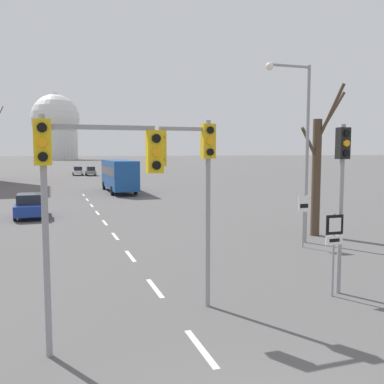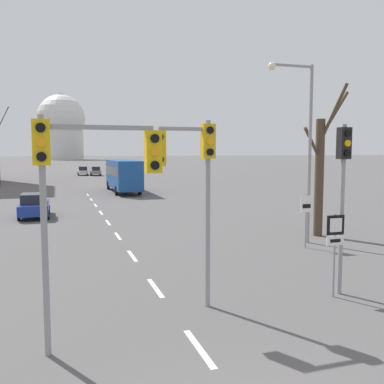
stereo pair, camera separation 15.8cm
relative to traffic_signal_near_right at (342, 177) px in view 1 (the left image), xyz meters
name	(u,v)px [view 1 (the left image)]	position (x,y,z in m)	size (l,w,h in m)	color
lane_stripe_0	(201,348)	(-5.39, -2.21, -3.67)	(0.16, 2.00, 0.01)	silver
lane_stripe_1	(155,288)	(-5.39, 2.29, -3.67)	(0.16, 2.00, 0.01)	silver
lane_stripe_2	(130,256)	(-5.39, 6.79, -3.67)	(0.16, 2.00, 0.01)	silver
lane_stripe_3	(115,236)	(-5.39, 11.29, -3.67)	(0.16, 2.00, 0.01)	silver
lane_stripe_4	(105,223)	(-5.39, 15.79, -3.67)	(0.16, 2.00, 0.01)	silver
lane_stripe_5	(97,213)	(-5.39, 20.29, -3.67)	(0.16, 2.00, 0.01)	silver
lane_stripe_6	(92,205)	(-5.39, 24.79, -3.67)	(0.16, 2.00, 0.01)	silver
lane_stripe_7	(87,200)	(-5.39, 29.29, -3.67)	(0.16, 2.00, 0.01)	silver
lane_stripe_8	(84,195)	(-5.39, 33.79, -3.67)	(0.16, 2.00, 0.01)	silver
traffic_signal_near_right	(342,177)	(0.00, 0.00, 0.00)	(0.36, 0.34, 5.28)	gray
traffic_signal_near_left	(84,173)	(-7.82, -1.53, 0.31)	(2.75, 0.34, 5.22)	gray
traffic_signal_centre_tall	(192,167)	(-4.80, 0.22, 0.35)	(1.78, 0.34, 5.32)	gray
route_sign_post	(334,240)	(-0.37, -0.21, -1.90)	(0.60, 0.08, 2.59)	gray
speed_limit_sign	(304,212)	(2.54, 5.93, -2.00)	(0.60, 0.08, 2.47)	gray
street_lamp_right	(300,135)	(2.83, 6.85, 1.55)	(2.36, 0.36, 8.51)	gray
sedan_near_left	(78,171)	(-3.75, 70.80, -2.84)	(1.80, 4.24, 1.63)	silver
sedan_near_right	(30,206)	(-9.88, 19.49, -2.86)	(1.96, 4.34, 1.63)	navy
sedan_mid_centre	(91,171)	(-1.56, 69.25, -2.83)	(1.75, 4.59, 1.67)	slate
city_bus	(119,173)	(-1.47, 35.58, -1.62)	(2.66, 10.80, 3.48)	#19478C
bare_tree_right_near	(317,170)	(4.78, 8.19, -0.20)	(3.10, 1.52, 7.84)	#473828
capitol_dome	(56,127)	(-5.39, 227.35, 13.42)	(24.84, 24.84, 35.09)	silver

